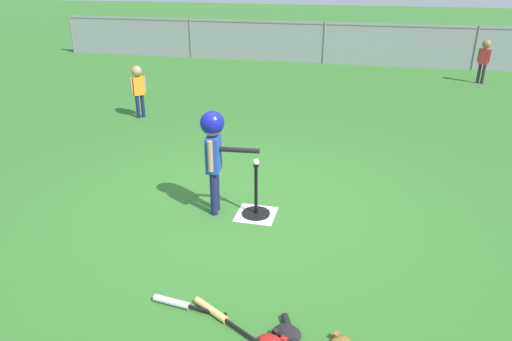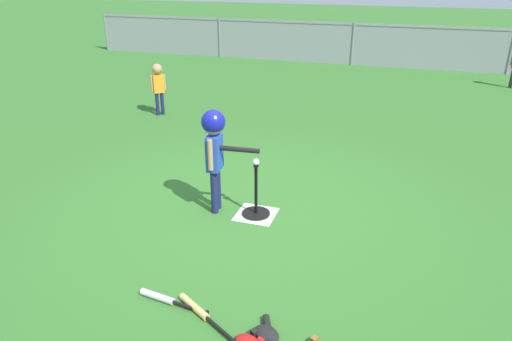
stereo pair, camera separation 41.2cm
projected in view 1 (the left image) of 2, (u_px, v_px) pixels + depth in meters
name	position (u px, v px, depth m)	size (l,w,h in m)	color
ground_plane	(245.00, 208.00, 5.52)	(60.00, 60.00, 0.00)	#336B28
home_plate	(256.00, 214.00, 5.39)	(0.44, 0.44, 0.01)	white
batting_tee	(256.00, 207.00, 5.36)	(0.32, 0.32, 0.62)	black
baseball_on_tee	(256.00, 162.00, 5.13)	(0.07, 0.07, 0.07)	white
batter_child	(214.00, 142.00, 5.11)	(0.64, 0.34, 1.21)	#191E4C
fielder_deep_right	(485.00, 55.00, 11.04)	(0.28, 0.20, 1.02)	#262626
fielder_near_right	(138.00, 85.00, 8.55)	(0.22, 0.21, 0.96)	#191E4C
spare_bat_silver	(179.00, 304.00, 3.93)	(0.66, 0.14, 0.06)	silver
spare_bat_wood	(217.00, 314.00, 3.82)	(0.65, 0.41, 0.06)	#DBB266
spare_bat_black	(292.00, 338.00, 3.57)	(0.34, 0.68, 0.06)	black
glove_near_bats	(288.00, 332.00, 3.62)	(0.27, 0.25, 0.07)	black
outfield_fence	(324.00, 41.00, 13.30)	(16.06, 0.06, 1.15)	slate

